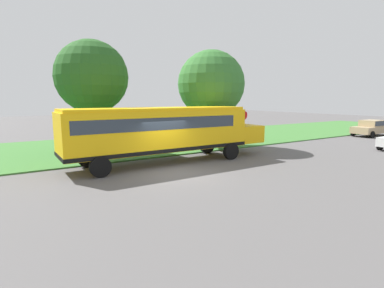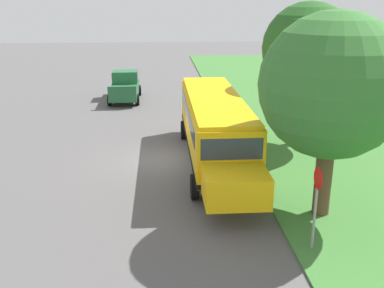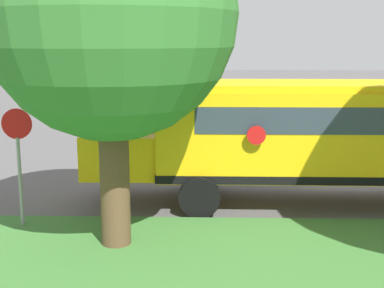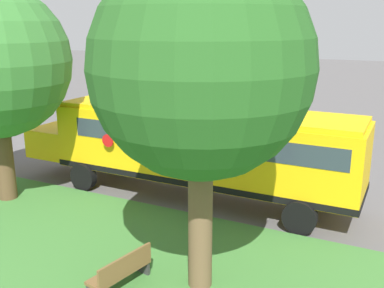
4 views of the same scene
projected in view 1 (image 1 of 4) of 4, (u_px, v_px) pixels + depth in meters
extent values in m
plane|color=#565454|center=(177.00, 173.00, 14.77)|extent=(120.00, 120.00, 0.00)
cube|color=#3D7533|center=(113.00, 146.00, 23.11)|extent=(12.00, 80.00, 0.08)
cube|color=yellow|center=(159.00, 130.00, 16.72)|extent=(2.50, 10.50, 2.20)
cube|color=yellow|center=(242.00, 133.00, 20.09)|extent=(2.20, 1.90, 1.10)
cube|color=yellow|center=(159.00, 109.00, 16.54)|extent=(2.35, 10.29, 0.16)
cube|color=black|center=(159.00, 148.00, 16.87)|extent=(2.54, 10.54, 0.20)
cube|color=#2D3842|center=(154.00, 122.00, 16.49)|extent=(2.53, 9.24, 0.64)
cube|color=#2D3842|center=(231.00, 119.00, 19.41)|extent=(2.25, 0.12, 0.80)
cylinder|color=red|center=(189.00, 124.00, 19.42)|extent=(0.03, 0.44, 0.44)
cylinder|color=black|center=(207.00, 146.00, 20.20)|extent=(0.30, 1.00, 1.00)
cylinder|color=black|center=(231.00, 151.00, 18.11)|extent=(0.30, 1.00, 1.00)
cylinder|color=black|center=(87.00, 158.00, 16.02)|extent=(0.30, 1.00, 1.00)
cylinder|color=black|center=(100.00, 167.00, 13.94)|extent=(0.30, 1.00, 1.00)
cylinder|color=black|center=(380.00, 146.00, 21.46)|extent=(0.22, 0.64, 0.64)
cube|color=tan|center=(371.00, 130.00, 29.53)|extent=(1.80, 4.40, 0.64)
cube|color=tan|center=(372.00, 123.00, 29.52)|extent=(1.60, 2.20, 0.60)
cube|color=#2D3842|center=(372.00, 123.00, 29.52)|extent=(1.62, 2.02, 0.45)
cylinder|color=black|center=(372.00, 135.00, 28.04)|extent=(0.22, 0.64, 0.64)
cylinder|color=black|center=(353.00, 133.00, 29.54)|extent=(0.22, 0.64, 0.64)
cylinder|color=black|center=(369.00, 131.00, 31.12)|extent=(0.22, 0.64, 0.64)
cylinder|color=brown|center=(94.00, 129.00, 19.71)|extent=(0.54, 0.54, 3.31)
sphere|color=#23561E|center=(92.00, 77.00, 19.20)|extent=(4.65, 4.65, 4.65)
sphere|color=#23561E|center=(104.00, 69.00, 19.07)|extent=(2.73, 2.73, 2.73)
cylinder|color=brown|center=(211.00, 128.00, 22.57)|extent=(0.60, 0.60, 2.88)
sphere|color=#33702D|center=(211.00, 84.00, 22.08)|extent=(4.92, 4.92, 4.92)
sphere|color=#33702D|center=(212.00, 86.00, 21.94)|extent=(3.63, 3.63, 3.63)
cylinder|color=gray|center=(243.00, 133.00, 22.96)|extent=(0.08, 0.08, 2.10)
cylinder|color=red|center=(244.00, 115.00, 22.76)|extent=(0.03, 0.68, 0.68)
cube|color=brown|center=(115.00, 144.00, 21.49)|extent=(1.67, 0.79, 0.08)
cube|color=brown|center=(111.00, 140.00, 21.38)|extent=(1.58, 0.36, 0.44)
cube|color=#333333|center=(116.00, 148.00, 20.85)|extent=(0.16, 0.46, 0.45)
cube|color=#333333|center=(114.00, 145.00, 22.21)|extent=(0.16, 0.46, 0.45)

